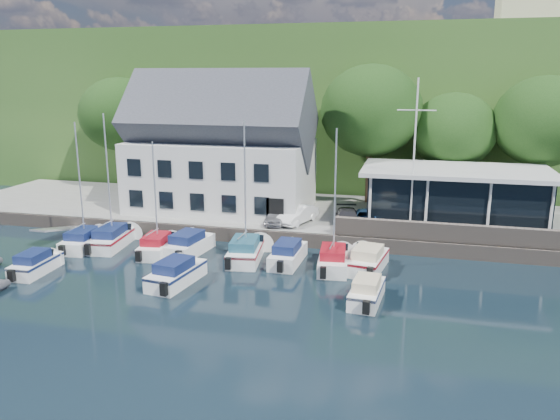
# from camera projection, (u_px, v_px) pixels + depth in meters

# --- Properties ---
(ground) EXTENTS (180.00, 180.00, 0.00)m
(ground) POSITION_uv_depth(u_px,v_px,m) (242.00, 310.00, 27.62)
(ground) COLOR black
(ground) RESTS_ON ground
(quay) EXTENTS (60.00, 13.00, 1.00)m
(quay) POSITION_uv_depth(u_px,v_px,m) (309.00, 216.00, 43.98)
(quay) COLOR gray
(quay) RESTS_ON ground
(quay_face) EXTENTS (60.00, 0.30, 1.00)m
(quay_face) POSITION_uv_depth(u_px,v_px,m) (291.00, 239.00, 37.86)
(quay_face) COLOR #655A51
(quay_face) RESTS_ON ground
(hillside) EXTENTS (160.00, 75.00, 16.00)m
(hillside) POSITION_uv_depth(u_px,v_px,m) (365.00, 99.00, 84.10)
(hillside) COLOR #2B4F1D
(hillside) RESTS_ON ground
(field_patch) EXTENTS (50.00, 30.00, 0.30)m
(field_patch) POSITION_uv_depth(u_px,v_px,m) (421.00, 46.00, 87.80)
(field_patch) COLOR olive
(field_patch) RESTS_ON hillside
(farmhouse) EXTENTS (10.40, 7.00, 8.20)m
(farmhouse) POSITION_uv_depth(u_px,v_px,m) (542.00, 4.00, 66.60)
(farmhouse) COLOR beige
(farmhouse) RESTS_ON hillside
(harbor_building) EXTENTS (14.40, 8.20, 8.70)m
(harbor_building) POSITION_uv_depth(u_px,v_px,m) (221.00, 155.00, 43.53)
(harbor_building) COLOR silver
(harbor_building) RESTS_ON quay
(club_pavilion) EXTENTS (13.20, 7.20, 4.10)m
(club_pavilion) POSITION_uv_depth(u_px,v_px,m) (455.00, 197.00, 39.37)
(club_pavilion) COLOR black
(club_pavilion) RESTS_ON quay
(seawall) EXTENTS (18.00, 0.50, 1.20)m
(seawall) POSITION_uv_depth(u_px,v_px,m) (473.00, 234.00, 35.15)
(seawall) COLOR #655A51
(seawall) RESTS_ON quay
(gangway) EXTENTS (1.20, 6.00, 1.40)m
(gangway) POSITION_uv_depth(u_px,v_px,m) (66.00, 237.00, 39.98)
(gangway) COLOR silver
(gangway) RESTS_ON ground
(car_silver) EXTENTS (1.62, 3.59, 1.20)m
(car_silver) POSITION_uv_depth(u_px,v_px,m) (276.00, 215.00, 39.88)
(car_silver) COLOR #AAAAAF
(car_silver) RESTS_ON quay
(car_white) EXTENTS (2.60, 4.18, 1.30)m
(car_white) POSITION_uv_depth(u_px,v_px,m) (298.00, 214.00, 39.98)
(car_white) COLOR silver
(car_white) RESTS_ON quay
(car_dgrey) EXTENTS (2.44, 4.50, 1.24)m
(car_dgrey) POSITION_uv_depth(u_px,v_px,m) (347.00, 218.00, 39.01)
(car_dgrey) COLOR #2B2B30
(car_dgrey) RESTS_ON quay
(car_blue) EXTENTS (1.74, 3.96, 1.33)m
(car_blue) POSITION_uv_depth(u_px,v_px,m) (367.00, 219.00, 38.74)
(car_blue) COLOR navy
(car_blue) RESTS_ON quay
(flagpole) EXTENTS (2.50, 0.20, 10.43)m
(flagpole) POSITION_uv_depth(u_px,v_px,m) (414.00, 158.00, 36.43)
(flagpole) COLOR silver
(flagpole) RESTS_ON quay
(tree_0) EXTENTS (7.63, 7.63, 10.43)m
(tree_0) POSITION_uv_depth(u_px,v_px,m) (121.00, 133.00, 51.96)
(tree_0) COLOR #16340F
(tree_0) RESTS_ON quay
(tree_1) EXTENTS (6.46, 6.46, 8.83)m
(tree_1) POSITION_uv_depth(u_px,v_px,m) (199.00, 144.00, 49.93)
(tree_1) COLOR #16340F
(tree_1) RESTS_ON quay
(tree_3) EXTENTS (8.43, 8.43, 11.52)m
(tree_3) POSITION_uv_depth(u_px,v_px,m) (370.00, 135.00, 45.50)
(tree_3) COLOR #16340F
(tree_3) RESTS_ON quay
(tree_4) EXTENTS (6.79, 6.79, 9.27)m
(tree_4) POSITION_uv_depth(u_px,v_px,m) (453.00, 150.00, 44.45)
(tree_4) COLOR #16340F
(tree_4) RESTS_ON quay
(tree_5) EXTENTS (7.76, 7.76, 10.61)m
(tree_5) POSITION_uv_depth(u_px,v_px,m) (542.00, 145.00, 42.39)
(tree_5) COLOR #16340F
(tree_5) RESTS_ON quay
(boat_r1_0) EXTENTS (2.38, 6.18, 8.46)m
(boat_r1_0) POSITION_uv_depth(u_px,v_px,m) (80.00, 188.00, 36.58)
(boat_r1_0) COLOR white
(boat_r1_0) RESTS_ON ground
(boat_r1_1) EXTENTS (2.71, 6.94, 9.09)m
(boat_r1_1) POSITION_uv_depth(u_px,v_px,m) (108.00, 182.00, 36.84)
(boat_r1_1) COLOR white
(boat_r1_1) RESTS_ON ground
(boat_r1_2) EXTENTS (2.47, 5.93, 8.38)m
(boat_r1_2) POSITION_uv_depth(u_px,v_px,m) (155.00, 192.00, 35.37)
(boat_r1_2) COLOR white
(boat_r1_2) RESTS_ON ground
(boat_r1_3) EXTENTS (2.70, 6.20, 1.52)m
(boat_r1_3) POSITION_uv_depth(u_px,v_px,m) (189.00, 242.00, 36.23)
(boat_r1_3) COLOR white
(boat_r1_3) RESTS_ON ground
(boat_r1_4) EXTENTS (2.95, 6.82, 9.10)m
(boat_r1_4) POSITION_uv_depth(u_px,v_px,m) (245.00, 191.00, 34.10)
(boat_r1_4) COLOR white
(boat_r1_4) RESTS_ON ground
(boat_r1_5) EXTENTS (1.94, 5.98, 1.45)m
(boat_r1_5) POSITION_uv_depth(u_px,v_px,m) (288.00, 252.00, 34.41)
(boat_r1_5) COLOR white
(boat_r1_5) RESTS_ON ground
(boat_r1_6) EXTENTS (2.53, 6.29, 8.67)m
(boat_r1_6) POSITION_uv_depth(u_px,v_px,m) (335.00, 200.00, 32.56)
(boat_r1_6) COLOR white
(boat_r1_6) RESTS_ON ground
(boat_r1_7) EXTENTS (2.82, 5.96, 1.50)m
(boat_r1_7) POSITION_uv_depth(u_px,v_px,m) (368.00, 258.00, 33.23)
(boat_r1_7) COLOR white
(boat_r1_7) RESTS_ON ground
(boat_r2_0) EXTENTS (1.87, 5.23, 1.37)m
(boat_r2_0) POSITION_uv_depth(u_px,v_px,m) (36.00, 262.00, 32.68)
(boat_r2_0) COLOR white
(boat_r2_0) RESTS_ON ground
(boat_r2_2) EXTENTS (2.66, 6.13, 1.50)m
(boat_r2_2) POSITION_uv_depth(u_px,v_px,m) (176.00, 271.00, 30.98)
(boat_r2_2) COLOR white
(boat_r2_2) RESTS_ON ground
(boat_r2_4) EXTENTS (2.00, 5.23, 1.38)m
(boat_r2_4) POSITION_uv_depth(u_px,v_px,m) (367.00, 289.00, 28.50)
(boat_r2_4) COLOR white
(boat_r2_4) RESTS_ON ground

